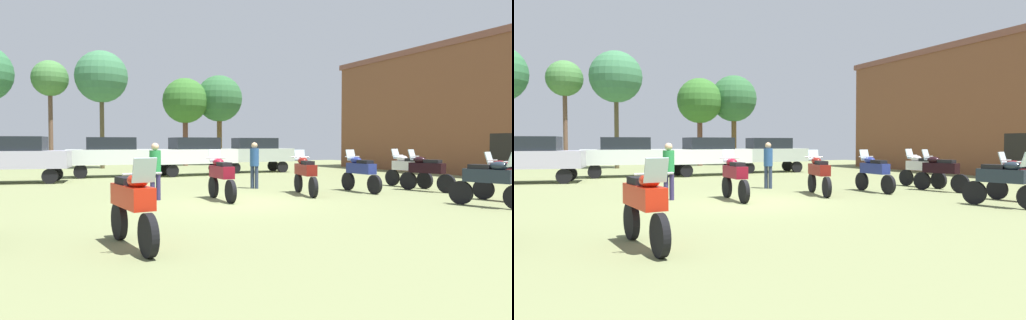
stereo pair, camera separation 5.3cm
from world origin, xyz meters
TOP-DOWN VIEW (x-y plane):
  - ground_plane at (0.00, 0.00)m, footprint 44.00×52.00m
  - brick_building at (18.00, 4.01)m, footprint 6.12×22.39m
  - motorcycle_1 at (-3.87, -4.71)m, footprint 0.62×2.25m
  - motorcycle_2 at (7.35, -0.29)m, footprint 0.75×2.09m
  - motorcycle_3 at (2.89, 0.70)m, footprint 0.80×2.26m
  - motorcycle_5 at (7.88, 1.17)m, footprint 0.62×2.20m
  - motorcycle_6 at (7.25, -3.54)m, footprint 0.74×2.15m
  - motorcycle_8 at (5.71, -4.04)m, footprint 0.77×2.08m
  - motorcycle_9 at (5.09, 0.56)m, footprint 0.62×2.12m
  - motorcycle_10 at (-0.18, 0.55)m, footprint 0.62×2.19m
  - car_2 at (6.52, 11.94)m, footprint 4.46×2.22m
  - car_3 at (2.54, 11.07)m, footprint 4.37×1.97m
  - car_5 at (-1.60, 11.93)m, footprint 4.46×2.22m
  - car_6 at (-5.86, 9.89)m, footprint 4.57×2.61m
  - person_1 at (2.28, 3.31)m, footprint 0.48×0.48m
  - person_3 at (-1.96, 1.43)m, footprint 0.39×0.39m
  - tree_1 at (-4.00, 20.72)m, footprint 2.31×2.31m
  - tree_2 at (5.27, 21.21)m, footprint 3.37×3.37m
  - tree_3 at (8.03, 21.26)m, footprint 3.57×3.57m
  - tree_5 at (-0.89, 20.00)m, footprint 3.44×3.44m

SIDE VIEW (x-z plane):
  - ground_plane at x=0.00m, z-range 0.00..0.02m
  - motorcycle_6 at x=7.25m, z-range 0.01..1.47m
  - motorcycle_9 at x=5.09m, z-range 0.00..1.49m
  - motorcycle_2 at x=7.35m, z-range 0.00..1.49m
  - motorcycle_5 at x=7.88m, z-range 0.01..1.49m
  - motorcycle_8 at x=5.71m, z-range 0.00..1.50m
  - motorcycle_3 at x=2.89m, z-range 0.01..1.50m
  - motorcycle_10 at x=-0.18m, z-range 0.00..1.52m
  - motorcycle_1 at x=-3.87m, z-range 0.01..1.52m
  - person_3 at x=-1.96m, z-range 0.17..1.90m
  - person_1 at x=2.28m, z-range 0.17..1.91m
  - car_2 at x=6.52m, z-range 0.19..2.19m
  - car_3 at x=2.54m, z-range 0.19..2.19m
  - car_5 at x=-1.60m, z-range 0.19..2.19m
  - car_6 at x=-5.86m, z-range 0.19..2.19m
  - brick_building at x=18.00m, z-range 0.01..7.32m
  - tree_2 at x=5.27m, z-range 1.57..8.12m
  - tree_3 at x=8.03m, z-range 1.66..8.59m
  - tree_1 at x=-4.00m, z-range 2.30..9.37m
  - tree_5 at x=-0.89m, z-range 2.18..10.02m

